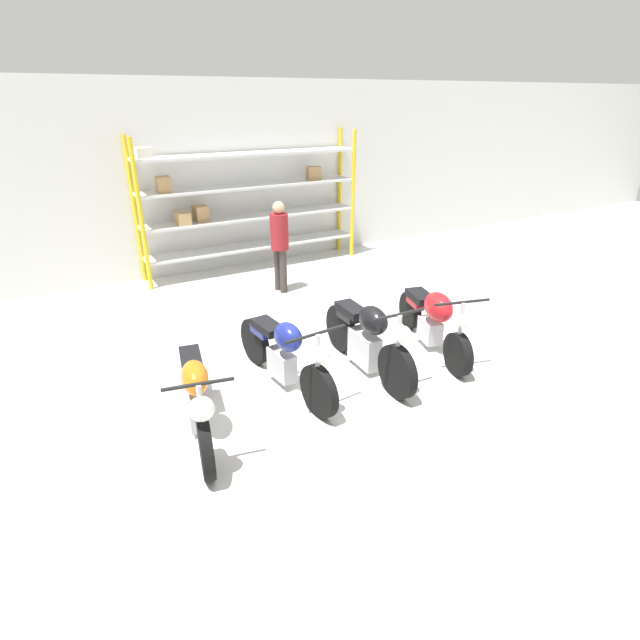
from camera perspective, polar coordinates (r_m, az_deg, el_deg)
The scene contains 8 objects.
ground_plane at distance 6.29m, azimuth 1.79°, elevation -7.14°, with size 30.00×30.00×0.00m, color silver.
back_wall at distance 10.26m, azimuth -13.62°, elevation 15.32°, with size 30.00×0.08×3.60m.
shelving_rack at distance 10.23m, azimuth -8.38°, elevation 13.34°, with size 4.49×0.63×2.66m.
motorcycle_orange at distance 5.38m, azimuth -13.93°, elevation -8.27°, with size 0.70×2.08×0.98m.
motorcycle_blue at distance 5.99m, azimuth -4.13°, elevation -3.79°, with size 0.75×2.12×1.01m.
motorcycle_black at distance 6.34m, azimuth 5.44°, elevation -2.05°, with size 0.70×2.02×1.06m.
motorcycle_red at distance 7.07m, azimuth 12.81°, elevation 0.21°, with size 0.85×2.01×0.99m.
person_browsing at distance 8.93m, azimuth -4.65°, elevation 9.12°, with size 0.36×0.36×1.63m.
Camera 1 is at (-2.79, -4.59, 3.27)m, focal length 28.00 mm.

